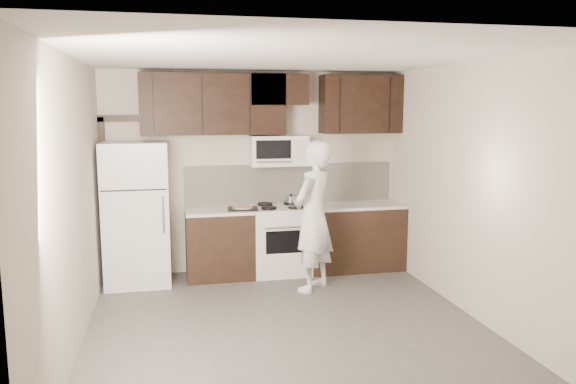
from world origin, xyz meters
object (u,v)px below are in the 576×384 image
object	(u,v)px
person	(313,216)
refrigerator	(137,214)
microwave	(278,151)
stove	(280,240)

from	to	relation	value
person	refrigerator	bearing A→B (deg)	-65.41
microwave	person	xyz separation A→B (m)	(0.26, -0.88, -0.73)
person	microwave	bearing A→B (deg)	-120.50
stove	microwave	size ratio (longest dim) A/B	1.24
stove	refrigerator	xyz separation A→B (m)	(-1.85, -0.05, 0.44)
microwave	person	bearing A→B (deg)	-73.87
microwave	refrigerator	xyz separation A→B (m)	(-1.85, -0.17, -0.75)
microwave	person	world-z (taller)	microwave
refrigerator	person	world-z (taller)	person
refrigerator	stove	bearing A→B (deg)	1.51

